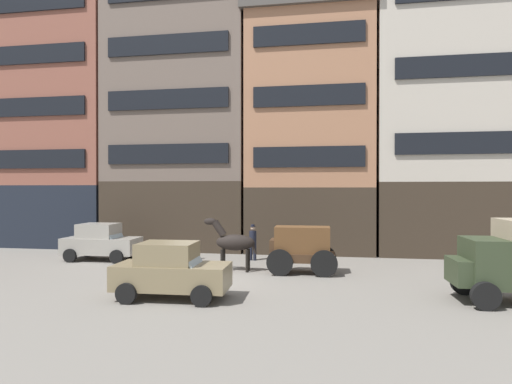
# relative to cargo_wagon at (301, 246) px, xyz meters

# --- Properties ---
(ground_plane) EXTENTS (120.00, 120.00, 0.00)m
(ground_plane) POSITION_rel_cargo_wagon_xyz_m (-3.65, -2.11, -1.15)
(ground_plane) COLOR slate
(building_far_left) EXTENTS (8.74, 5.92, 16.66)m
(building_far_left) POSITION_rel_cargo_wagon_xyz_m (-16.24, 7.40, 7.23)
(building_far_left) COLOR black
(building_far_left) RESTS_ON ground_plane
(building_center_left) EXTENTS (8.89, 5.92, 16.74)m
(building_center_left) POSITION_rel_cargo_wagon_xyz_m (-7.78, 7.40, 7.27)
(building_center_left) COLOR #33281E
(building_center_left) RESTS_ON ground_plane
(building_center_right) EXTENTS (7.51, 5.92, 13.87)m
(building_center_right) POSITION_rel_cargo_wagon_xyz_m (0.08, 7.40, 5.83)
(building_center_right) COLOR #33281E
(building_center_right) RESTS_ON ground_plane
(building_far_right) EXTENTS (9.83, 5.92, 15.99)m
(building_far_right) POSITION_rel_cargo_wagon_xyz_m (8.40, 7.40, 6.89)
(building_far_right) COLOR #33281E
(building_far_right) RESTS_ON ground_plane
(cargo_wagon) EXTENTS (2.94, 1.57, 1.98)m
(cargo_wagon) POSITION_rel_cargo_wagon_xyz_m (0.00, 0.00, 0.00)
(cargo_wagon) COLOR #3D2819
(cargo_wagon) RESTS_ON ground_plane
(draft_horse) EXTENTS (2.35, 0.64, 2.30)m
(draft_horse) POSITION_rel_cargo_wagon_xyz_m (-2.95, -0.00, 0.12)
(draft_horse) COLOR black
(draft_horse) RESTS_ON ground_plane
(sedan_dark) EXTENTS (3.74, 1.93, 1.83)m
(sedan_dark) POSITION_rel_cargo_wagon_xyz_m (-10.11, 1.68, -0.23)
(sedan_dark) COLOR gray
(sedan_dark) RESTS_ON ground_plane
(sedan_light) EXTENTS (3.76, 1.97, 1.83)m
(sedan_light) POSITION_rel_cargo_wagon_xyz_m (-3.92, -4.87, -0.23)
(sedan_light) COLOR #7A6B4C
(sedan_light) RESTS_ON ground_plane
(pedestrian_officer) EXTENTS (0.49, 0.49, 1.79)m
(pedestrian_officer) POSITION_rel_cargo_wagon_xyz_m (-2.59, 2.89, -0.17)
(pedestrian_officer) COLOR black
(pedestrian_officer) RESTS_ON ground_plane
(fire_hydrant_curbside) EXTENTS (0.24, 0.24, 0.83)m
(fire_hydrant_curbside) POSITION_rel_cargo_wagon_xyz_m (-5.56, 2.71, -0.72)
(fire_hydrant_curbside) COLOR maroon
(fire_hydrant_curbside) RESTS_ON ground_plane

